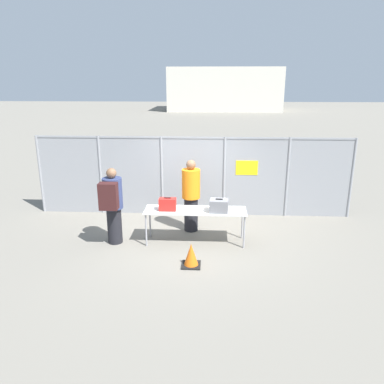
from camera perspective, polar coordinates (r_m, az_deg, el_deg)
ground_plane at (r=9.02m, az=-0.47°, el=-7.33°), size 120.00×120.00×0.00m
fence_section at (r=10.38m, az=0.18°, el=2.66°), size 8.74×0.07×2.21m
inspection_table at (r=8.66m, az=0.52°, el=-3.10°), size 2.35×0.68×0.80m
suitcase_red at (r=8.59m, az=-3.74°, el=-1.89°), size 0.38×0.21×0.31m
suitcase_grey at (r=8.49m, az=4.14°, el=-2.10°), size 0.44×0.36×0.31m
traveler_hooded at (r=8.68m, az=-12.03°, el=-1.71°), size 0.44×0.69×1.79m
security_worker_near at (r=9.28m, az=-0.15°, el=-0.42°), size 0.45×0.45×1.82m
utility_trailer at (r=12.14m, az=8.36°, el=0.76°), size 3.47×1.99×0.65m
distant_hangar at (r=49.52m, az=4.89°, el=15.36°), size 13.69×8.87×5.17m
traffic_cone at (r=7.76m, az=-0.14°, el=-9.69°), size 0.39×0.39×0.49m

